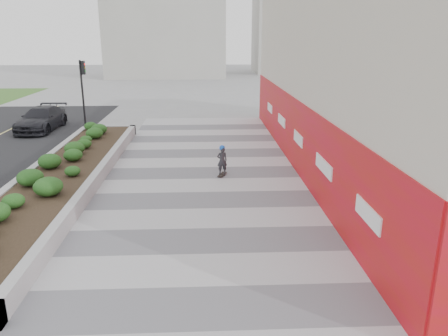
% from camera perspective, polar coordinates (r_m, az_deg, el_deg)
% --- Properties ---
extents(ground, '(160.00, 160.00, 0.00)m').
position_cam_1_polar(ground, '(11.02, -2.61, -13.61)').
color(ground, gray).
rests_on(ground, ground).
extents(walkway, '(8.00, 36.00, 0.01)m').
position_cam_1_polar(walkway, '(13.69, -2.64, -7.20)').
color(walkway, '#A8A8AD').
rests_on(walkway, ground).
extents(building, '(6.04, 24.08, 8.00)m').
position_cam_1_polar(building, '(19.79, 18.23, 11.42)').
color(building, beige).
rests_on(building, ground).
extents(planter, '(3.00, 18.00, 0.90)m').
position_cam_1_polar(planter, '(18.16, -20.32, -0.72)').
color(planter, '#9E9EA0').
rests_on(planter, ground).
extents(traffic_signal_near, '(0.33, 0.28, 4.20)m').
position_cam_1_polar(traffic_signal_near, '(28.10, -17.94, 10.34)').
color(traffic_signal_near, black).
rests_on(traffic_signal_near, ground).
extents(distant_bldg_north_l, '(16.00, 12.00, 20.00)m').
position_cam_1_polar(distant_bldg_north_l, '(64.84, -7.59, 20.70)').
color(distant_bldg_north_l, '#ADAAA3').
rests_on(distant_bldg_north_l, ground).
extents(manhole_cover, '(0.44, 0.44, 0.01)m').
position_cam_1_polar(manhole_cover, '(13.70, -0.53, -7.18)').
color(manhole_cover, '#595654').
rests_on(manhole_cover, ground).
extents(skateboarder, '(0.47, 0.74, 1.31)m').
position_cam_1_polar(skateboarder, '(17.96, -0.25, 1.01)').
color(skateboarder, beige).
rests_on(skateboarder, ground).
extents(car_dark, '(2.14, 4.90, 1.40)m').
position_cam_1_polar(car_dark, '(29.13, -22.75, 5.95)').
color(car_dark, black).
rests_on(car_dark, ground).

